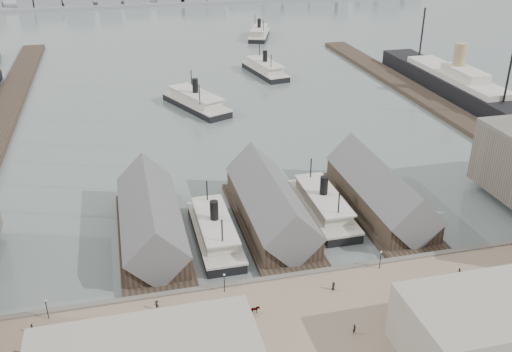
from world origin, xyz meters
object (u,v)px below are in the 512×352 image
object	(u,v)px
horse_cart_center	(249,311)
horse_cart_right	(422,304)
ferry_docked_west	(215,230)
horse_cart_left	(30,351)
ocean_steamer	(456,84)

from	to	relation	value
horse_cart_center	horse_cart_right	world-z (taller)	horse_cart_right
ferry_docked_west	horse_cart_right	bearing A→B (deg)	-47.94
horse_cart_left	horse_cart_center	size ratio (longest dim) A/B	0.96
ocean_steamer	horse_cart_right	xyz separation A→B (m)	(-75.00, -111.98, -1.34)
ocean_steamer	horse_cart_right	bearing A→B (deg)	-123.81
ocean_steamer	horse_cart_right	world-z (taller)	ocean_steamer
horse_cart_center	horse_cart_right	size ratio (longest dim) A/B	1.02
ferry_docked_west	horse_cart_center	world-z (taller)	ferry_docked_west
horse_cart_center	horse_cart_right	bearing A→B (deg)	-104.50
ferry_docked_west	horse_cart_right	xyz separation A→B (m)	(30.00, -33.24, 0.47)
horse_cart_left	horse_cart_center	xyz separation A→B (m)	(34.79, 1.28, -0.02)
ferry_docked_west	ocean_steamer	bearing A→B (deg)	36.87
ferry_docked_west	horse_cart_left	bearing A→B (deg)	-139.38
horse_cart_right	horse_cart_left	bearing A→B (deg)	66.57
ocean_steamer	horse_cart_left	world-z (taller)	ocean_steamer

